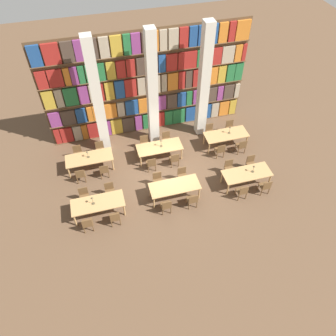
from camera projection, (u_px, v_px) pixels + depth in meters
ground_plane at (167, 176)px, 15.66m from camera, size 40.00×40.00×0.00m
bookshelf_bank at (148, 85)px, 16.15m from camera, size 10.20×0.35×5.50m
pillar_left at (97, 100)px, 14.77m from camera, size 0.48×0.48×6.00m
pillar_center at (152, 91)px, 15.23m from camera, size 0.48×0.48×6.00m
pillar_right at (204, 83)px, 15.69m from camera, size 0.48×0.48×6.00m
reading_table_0 at (98, 204)px, 13.68m from camera, size 2.21×0.91×0.74m
chair_0 at (88, 224)px, 13.24m from camera, size 0.42×0.40×0.87m
chair_1 at (84, 196)px, 14.22m from camera, size 0.42×0.40×0.87m
chair_2 at (115, 218)px, 13.44m from camera, size 0.42×0.40×0.87m
chair_3 at (110, 191)px, 14.42m from camera, size 0.42×0.40×0.87m
desk_lamp_0 at (92, 199)px, 13.38m from camera, size 0.14×0.14×0.43m
reading_table_1 at (175, 187)px, 14.30m from camera, size 2.21×0.91×0.74m
chair_4 at (166, 206)px, 13.86m from camera, size 0.42×0.40×0.87m
chair_5 at (158, 180)px, 14.83m from camera, size 0.42×0.40×0.87m
chair_6 at (192, 200)px, 14.07m from camera, size 0.42×0.40×0.87m
chair_7 at (182, 175)px, 15.04m from camera, size 0.42×0.40×0.87m
reading_table_2 at (247, 174)px, 14.83m from camera, size 2.21×0.91×0.74m
chair_8 at (242, 191)px, 14.39m from camera, size 0.42×0.40×0.87m
chair_9 at (229, 168)px, 15.37m from camera, size 0.42×0.40×0.87m
chair_10 at (265, 186)px, 14.59m from camera, size 0.42×0.40×0.87m
chair_11 at (251, 163)px, 15.57m from camera, size 0.42×0.40×0.87m
desk_lamp_1 at (254, 168)px, 14.63m from camera, size 0.14×0.14×0.40m
reading_table_3 at (89, 159)px, 15.50m from camera, size 2.21×0.91×0.74m
chair_12 at (80, 175)px, 15.07m from camera, size 0.42×0.40×0.87m
chair_13 at (78, 153)px, 16.04m from camera, size 0.42×0.40×0.87m
chair_14 at (104, 170)px, 15.26m from camera, size 0.42×0.40×0.87m
chair_15 at (100, 149)px, 16.24m from camera, size 0.42×0.40×0.87m
desk_lamp_2 at (87, 153)px, 15.27m from camera, size 0.14×0.14×0.39m
reading_table_4 at (159, 148)px, 16.01m from camera, size 2.21×0.91×0.74m
chair_16 at (151, 163)px, 15.56m from camera, size 0.42×0.40×0.87m
chair_17 at (145, 143)px, 16.54m from camera, size 0.42×0.40×0.87m
chair_18 at (175, 159)px, 15.77m from camera, size 0.42×0.40×0.87m
chair_19 at (167, 139)px, 16.74m from camera, size 0.42×0.40×0.87m
desk_lamp_3 at (161, 142)px, 15.77m from camera, size 0.14×0.14×0.42m
reading_table_5 at (226, 135)px, 16.64m from camera, size 2.21×0.91×0.74m
chair_20 at (220, 150)px, 16.19m from camera, size 0.42×0.40×0.87m
chair_21 at (210, 131)px, 17.17m from camera, size 0.42×0.40×0.87m
chair_22 at (241, 146)px, 16.40m from camera, size 0.42×0.40×0.87m
chair_23 at (230, 127)px, 17.38m from camera, size 0.42×0.40×0.87m
desk_lamp_4 at (230, 129)px, 16.44m from camera, size 0.14×0.14×0.43m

